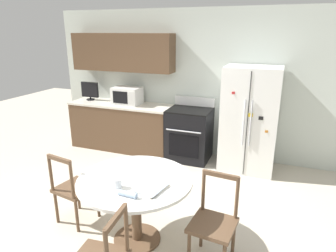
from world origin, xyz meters
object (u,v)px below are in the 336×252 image
refrigerator (250,119)px  candle_glass (118,184)px  countertop_tv (90,90)px  oven_range (189,134)px  dining_chair_left (74,189)px  dining_chair_right (214,223)px  microwave (127,96)px

refrigerator → candle_glass: size_ratio=18.05×
countertop_tv → candle_glass: 3.43m
countertop_tv → oven_range: bearing=-2.2°
dining_chair_left → candle_glass: size_ratio=9.57×
refrigerator → dining_chair_right: refrigerator is taller
oven_range → countertop_tv: size_ratio=2.96×
dining_chair_right → dining_chair_left: (-1.69, 0.06, 0.00)m
refrigerator → countertop_tv: refrigerator is taller
oven_range → microwave: microwave is taller
dining_chair_right → candle_glass: (-0.92, -0.22, 0.36)m
refrigerator → countertop_tv: (-3.12, 0.11, 0.24)m
countertop_tv → refrigerator: bearing=-1.9°
oven_range → dining_chair_right: bearing=-67.5°
oven_range → candle_glass: bearing=-88.8°
oven_range → microwave: (-1.24, 0.04, 0.59)m
refrigerator → microwave: bearing=178.5°
microwave → countertop_tv: bearing=176.9°
oven_range → countertop_tv: 2.19m
candle_glass → dining_chair_right: bearing=13.6°
dining_chair_left → candle_glass: (0.77, -0.28, 0.36)m
oven_range → dining_chair_left: 2.41m
oven_range → countertop_tv: (-2.10, 0.08, 0.62)m
dining_chair_right → candle_glass: 1.01m
dining_chair_right → refrigerator: bearing=-86.0°
refrigerator → microwave: refrigerator is taller
refrigerator → dining_chair_left: size_ratio=1.89×
dining_chair_left → candle_glass: bearing=-10.1°
countertop_tv → candle_glass: size_ratio=3.87×
candle_glass → dining_chair_left: bearing=160.1°
refrigerator → dining_chair_right: bearing=-91.1°
oven_range → dining_chair_right: 2.55m
dining_chair_left → microwave: bearing=112.4°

